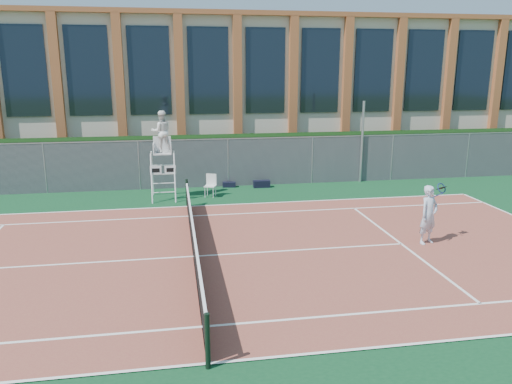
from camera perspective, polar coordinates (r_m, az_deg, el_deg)
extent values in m
plane|color=#233814|center=(14.68, -7.10, -7.42)|extent=(120.00, 120.00, 0.00)
cube|color=#0D3A1E|center=(15.61, -7.27, -6.08)|extent=(36.00, 20.00, 0.01)
cube|color=brown|center=(14.67, -7.10, -7.35)|extent=(23.77, 10.97, 0.02)
cylinder|color=black|center=(9.39, -5.56, -16.64)|extent=(0.10, 0.10, 1.10)
cylinder|color=black|center=(19.86, -7.89, -0.10)|extent=(0.10, 0.10, 1.10)
cube|color=black|center=(14.52, -7.16, -5.73)|extent=(0.03, 11.00, 0.86)
cube|color=white|center=(14.37, -7.21, -4.02)|extent=(0.06, 11.20, 0.07)
cube|color=black|center=(24.05, -8.28, 3.67)|extent=(40.00, 1.40, 2.20)
cube|color=beige|center=(31.71, -8.85, 11.37)|extent=(44.00, 10.00, 8.00)
cube|color=#99522C|center=(31.80, -9.14, 18.76)|extent=(45.00, 10.60, 0.25)
cylinder|color=#9EA0A5|center=(24.30, 12.02, 5.60)|extent=(0.12, 0.12, 3.86)
cylinder|color=white|center=(20.64, -11.84, 1.46)|extent=(0.06, 0.56, 2.02)
cylinder|color=white|center=(20.62, -9.25, 1.56)|extent=(0.06, 0.56, 2.02)
cylinder|color=white|center=(21.65, -11.74, 2.04)|extent=(0.06, 0.56, 2.02)
cylinder|color=white|center=(21.63, -9.27, 2.14)|extent=(0.06, 0.56, 2.02)
cube|color=white|center=(20.96, -10.64, 4.37)|extent=(0.73, 0.62, 0.06)
cube|color=white|center=(21.19, -10.67, 5.47)|extent=(0.73, 0.05, 0.62)
cube|color=white|center=(20.67, -11.39, 2.45)|extent=(0.46, 0.03, 0.35)
cube|color=white|center=(20.65, -9.78, 2.52)|extent=(0.46, 0.03, 0.35)
imported|color=white|center=(20.88, -10.75, 6.79)|extent=(0.92, 0.76, 1.71)
cube|color=silver|center=(21.24, -5.26, 0.68)|extent=(0.57, 0.57, 0.04)
cube|color=silver|center=(21.37, -5.12, 1.47)|extent=(0.43, 0.19, 0.48)
cylinder|color=silver|center=(21.18, -5.85, -0.05)|extent=(0.03, 0.03, 0.44)
cylinder|color=silver|center=(21.08, -4.91, -0.09)|extent=(0.03, 0.03, 0.44)
cylinder|color=silver|center=(21.51, -5.57, 0.18)|extent=(0.03, 0.03, 0.44)
cylinder|color=silver|center=(21.41, -4.65, 0.13)|extent=(0.03, 0.03, 0.44)
cube|color=black|center=(22.90, 0.65, 0.93)|extent=(0.76, 0.31, 0.32)
cube|color=black|center=(23.01, -3.09, 0.86)|extent=(0.62, 0.34, 0.24)
imported|color=silver|center=(16.23, 19.13, -2.48)|extent=(0.79, 0.66, 1.83)
torus|color=navy|center=(16.49, 20.44, 0.43)|extent=(0.38, 0.30, 0.30)
sphere|color=#CCE533|center=(16.70, 20.42, 0.42)|extent=(0.07, 0.07, 0.07)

